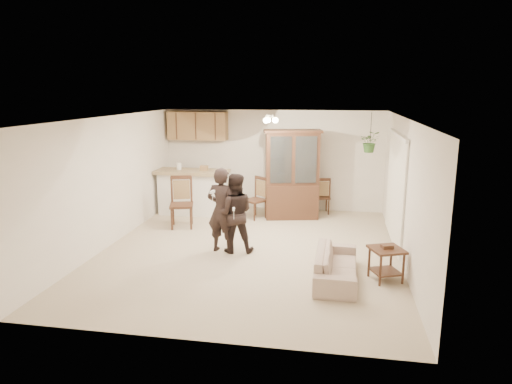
% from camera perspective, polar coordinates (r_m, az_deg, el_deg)
% --- Properties ---
extents(floor, '(6.50, 6.50, 0.00)m').
position_cam_1_polar(floor, '(8.74, -0.83, -7.32)').
color(floor, '#C7B096').
rests_on(floor, ground).
extents(ceiling, '(5.50, 6.50, 0.02)m').
position_cam_1_polar(ceiling, '(8.23, -0.88, 9.28)').
color(ceiling, white).
rests_on(ceiling, wall_back).
extents(wall_back, '(5.50, 0.02, 2.50)m').
position_cam_1_polar(wall_back, '(11.55, 2.16, 4.01)').
color(wall_back, white).
rests_on(wall_back, ground).
extents(wall_front, '(5.50, 0.02, 2.50)m').
position_cam_1_polar(wall_front, '(5.34, -7.41, -6.39)').
color(wall_front, white).
rests_on(wall_front, ground).
extents(wall_left, '(0.02, 6.50, 2.50)m').
position_cam_1_polar(wall_left, '(9.30, -17.75, 1.30)').
color(wall_left, white).
rests_on(wall_left, ground).
extents(wall_right, '(0.02, 6.50, 2.50)m').
position_cam_1_polar(wall_right, '(8.34, 18.05, 0.02)').
color(wall_right, white).
rests_on(wall_right, ground).
extents(breakfast_bar, '(1.60, 0.55, 1.00)m').
position_cam_1_polar(breakfast_bar, '(11.23, -7.90, -0.25)').
color(breakfast_bar, white).
rests_on(breakfast_bar, floor).
extents(bar_top, '(1.75, 0.70, 0.08)m').
position_cam_1_polar(bar_top, '(11.12, -7.98, 2.52)').
color(bar_top, tan).
rests_on(bar_top, breakfast_bar).
extents(upper_cabinets, '(1.50, 0.34, 0.70)m').
position_cam_1_polar(upper_cabinets, '(11.69, -7.29, 8.21)').
color(upper_cabinets, brown).
rests_on(upper_cabinets, wall_back).
extents(vertical_blinds, '(0.06, 2.30, 2.10)m').
position_cam_1_polar(vertical_blinds, '(9.24, 16.99, 0.32)').
color(vertical_blinds, white).
rests_on(vertical_blinds, wall_right).
extents(ceiling_fixture, '(0.36, 0.36, 0.20)m').
position_cam_1_polar(ceiling_fixture, '(9.38, 1.72, 9.08)').
color(ceiling_fixture, '#FFF1BF').
rests_on(ceiling_fixture, ceiling).
extents(hanging_plant, '(0.43, 0.37, 0.48)m').
position_cam_1_polar(hanging_plant, '(10.56, 14.08, 6.11)').
color(hanging_plant, '#275A24').
rests_on(hanging_plant, ceiling).
extents(plant_cord, '(0.01, 0.01, 0.65)m').
position_cam_1_polar(plant_cord, '(10.53, 14.18, 7.87)').
color(plant_cord, black).
rests_on(plant_cord, ceiling).
extents(sofa, '(0.78, 1.89, 0.73)m').
position_cam_1_polar(sofa, '(7.46, 10.04, -8.08)').
color(sofa, beige).
rests_on(sofa, floor).
extents(adult, '(0.73, 0.55, 1.80)m').
position_cam_1_polar(adult, '(8.46, -4.31, -1.65)').
color(adult, black).
rests_on(adult, floor).
extents(child, '(0.74, 0.63, 1.35)m').
position_cam_1_polar(child, '(8.50, -2.71, -3.12)').
color(child, black).
rests_on(child, floor).
extents(china_hutch, '(1.40, 0.78, 2.09)m').
position_cam_1_polar(china_hutch, '(10.71, 4.53, 2.11)').
color(china_hutch, '#3D2216').
rests_on(china_hutch, floor).
extents(side_table, '(0.63, 0.63, 0.59)m').
position_cam_1_polar(side_table, '(7.64, 15.93, -8.61)').
color(side_table, '#3D2216').
rests_on(side_table, floor).
extents(chair_bar, '(0.62, 0.62, 1.13)m').
position_cam_1_polar(chair_bar, '(10.23, -9.26, -2.63)').
color(chair_bar, '#3D2216').
rests_on(chair_bar, floor).
extents(chair_hutch_left, '(0.61, 0.61, 0.98)m').
position_cam_1_polar(chair_hutch_left, '(10.80, -0.13, -1.86)').
color(chair_hutch_left, '#3D2216').
rests_on(chair_hutch_left, floor).
extents(chair_hutch_right, '(0.47, 0.47, 0.91)m').
position_cam_1_polar(chair_hutch_right, '(11.38, 8.12, -1.35)').
color(chair_hutch_right, '#3D2216').
rests_on(chair_hutch_right, floor).
extents(controller_adult, '(0.07, 0.14, 0.04)m').
position_cam_1_polar(controller_adult, '(8.05, -5.48, 0.02)').
color(controller_adult, white).
rests_on(controller_adult, adult).
extents(controller_child, '(0.06, 0.13, 0.04)m').
position_cam_1_polar(controller_child, '(8.10, -2.80, -2.15)').
color(controller_child, white).
rests_on(controller_child, child).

